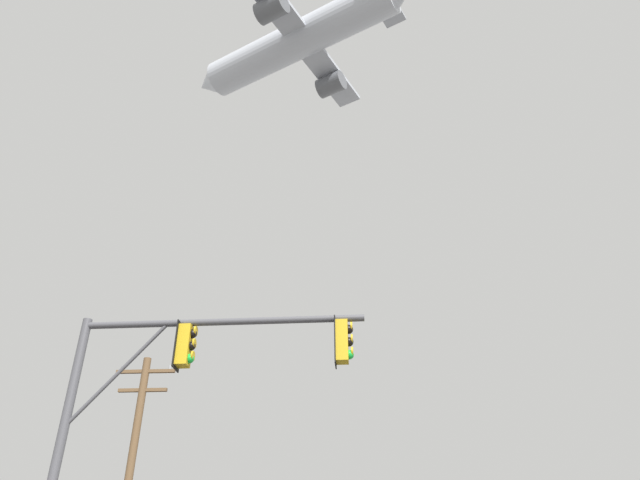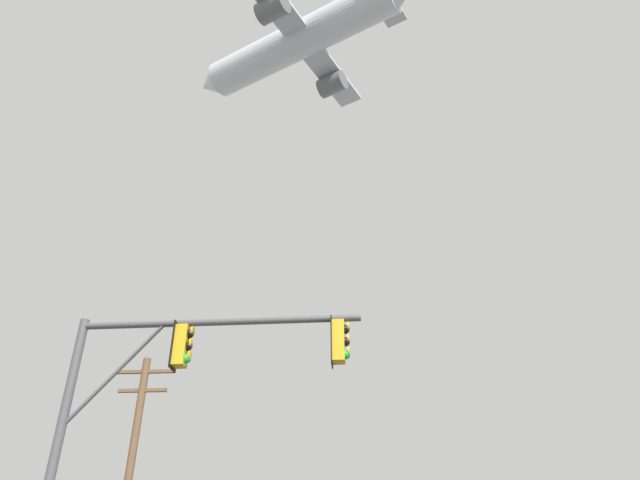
# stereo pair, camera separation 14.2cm
# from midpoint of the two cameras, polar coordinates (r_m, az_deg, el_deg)

# --- Properties ---
(signal_pole_near) EXTENTS (6.25, 0.51, 6.67)m
(signal_pole_near) POSITION_cam_midpoint_polar(r_m,az_deg,el_deg) (12.70, -14.59, -14.30)
(signal_pole_near) COLOR #4C4C51
(signal_pole_near) RESTS_ON ground
(utility_pole) EXTENTS (2.20, 0.28, 8.86)m
(utility_pole) POSITION_cam_midpoint_polar(r_m,az_deg,el_deg) (22.08, -18.15, -21.28)
(utility_pole) COLOR brown
(utility_pole) RESTS_ON ground
(airplane) EXTENTS (26.06, 20.12, 7.55)m
(airplane) POSITION_cam_midpoint_polar(r_m,az_deg,el_deg) (66.77, -1.96, 19.02)
(airplane) COLOR #B7BCC6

